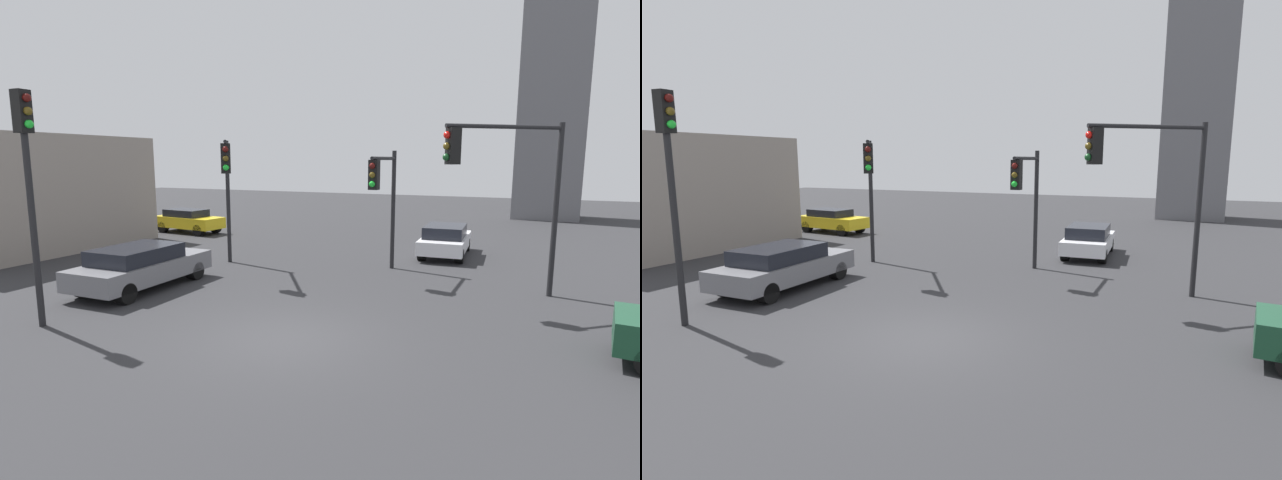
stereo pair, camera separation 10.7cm
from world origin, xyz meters
TOP-DOWN VIEW (x-y plane):
  - ground_plane at (0.00, 0.00)m, footprint 96.33×96.33m
  - traffic_light_0 at (4.32, 5.50)m, footprint 3.05×2.56m
  - traffic_light_1 at (-5.36, 5.43)m, footprint 2.08×2.90m
  - traffic_light_2 at (0.11, 7.19)m, footprint 0.32×2.63m
  - traffic_light_3 at (-5.99, -1.77)m, footprint 0.47×0.33m
  - car_0 at (-6.46, 2.08)m, footprint 2.14×4.81m
  - car_1 at (-13.23, 12.55)m, footprint 4.22×2.04m
  - car_2 at (1.53, 11.79)m, footprint 2.07×4.39m
  - skyline_tower at (5.43, 29.38)m, footprint 4.36×4.36m

SIDE VIEW (x-z plane):
  - ground_plane at x=0.00m, z-range 0.00..0.00m
  - car_2 at x=1.53m, z-range 0.03..1.40m
  - car_1 at x=-13.23m, z-range 0.05..1.40m
  - car_0 at x=-6.46m, z-range 0.04..1.46m
  - traffic_light_2 at x=0.11m, z-range 0.90..5.40m
  - traffic_light_1 at x=-5.36m, z-range 1.11..6.02m
  - traffic_light_0 at x=4.32m, z-range 1.19..6.43m
  - traffic_light_3 at x=-5.99m, z-range 1.10..6.89m
  - skyline_tower at x=5.43m, z-range 0.00..28.38m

